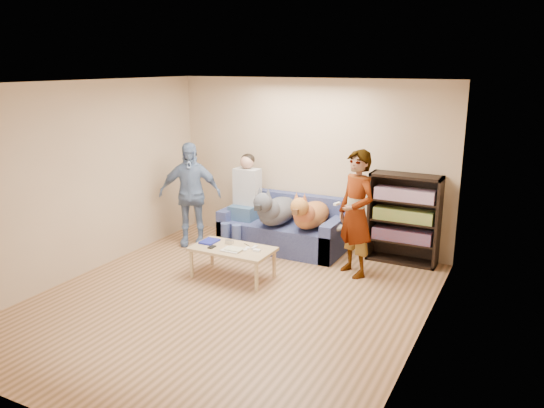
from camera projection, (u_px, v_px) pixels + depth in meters
The scene contains 27 objects.
ground at pixel (227, 302), 6.43m from camera, with size 5.00×5.00×0.00m, color brown.
ceiling at pixel (222, 83), 5.76m from camera, with size 5.00×5.00×0.00m, color white.
wall_back at pixel (310, 163), 8.25m from camera, with size 4.50×4.50×0.00m, color tan.
wall_front at pixel (47, 272), 3.95m from camera, with size 4.50×4.50×0.00m, color tan.
wall_left at pixel (82, 180), 7.09m from camera, with size 5.00×5.00×0.00m, color tan.
wall_right at pixel (423, 225), 5.11m from camera, with size 5.00×5.00×0.00m, color tan.
blanket at pixel (331, 227), 7.76m from camera, with size 0.36×0.30×0.12m, color #ABAAAF.
person_standing_right at pixel (356, 214), 7.08m from camera, with size 0.63×0.41×1.72m, color gray.
person_standing_left at pixel (190, 194), 8.30m from camera, with size 0.96×0.40×1.64m, color #6B79AB.
held_controller at pixel (337, 204), 6.96m from camera, with size 0.04×0.12×0.03m, color white.
notebook_blue at pixel (210, 241), 7.30m from camera, with size 0.20×0.26×0.03m, color #1B2295.
papers at pixel (232, 250), 6.97m from camera, with size 0.26×0.20×0.01m, color beige.
magazine at pixel (235, 249), 6.97m from camera, with size 0.22×0.17×0.01m, color beige.
camera_silver at pixel (230, 242), 7.23m from camera, with size 0.11×0.06×0.05m, color #BBBBC0.
controller_a at pixel (254, 248), 7.04m from camera, with size 0.04×0.13×0.03m, color white.
controller_b at pixel (257, 250), 6.94m from camera, with size 0.09×0.06×0.03m, color white.
headphone_cup_a at pixel (245, 250), 6.98m from camera, with size 0.07×0.07×0.02m, color white.
headphone_cup_b at pixel (248, 248), 7.05m from camera, with size 0.07×0.07×0.02m, color white.
pen_orange at pixel (225, 251), 6.95m from camera, with size 0.01×0.01×0.14m, color orange.
pen_black at pixel (247, 245), 7.19m from camera, with size 0.01×0.01×0.14m, color black.
wallet at pixel (212, 247), 7.09m from camera, with size 0.07×0.12×0.01m, color black.
sofa at pixel (284, 230), 8.28m from camera, with size 1.90×0.85×0.82m.
person_seated at pixel (244, 197), 8.32m from camera, with size 0.40×0.73×1.47m.
dog_gray at pixel (275, 210), 8.00m from camera, with size 0.46×1.27×0.66m.
dog_tan at pixel (310, 214), 7.84m from camera, with size 0.43×1.18×0.63m.
coffee_table at pixel (233, 251), 7.10m from camera, with size 1.10×0.60×0.42m.
bookshelf at pixel (404, 217), 7.58m from camera, with size 1.00×0.34×1.30m.
Camera 1 is at (3.17, -5.02, 2.81)m, focal length 35.00 mm.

